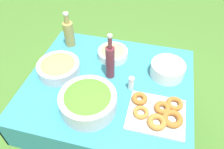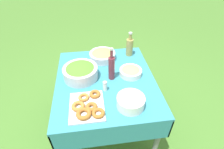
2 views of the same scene
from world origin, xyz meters
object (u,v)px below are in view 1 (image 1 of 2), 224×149
Objects in this scene: olive_oil_bottle at (69,33)px; plate_stack at (167,69)px; pasta_bowl at (113,53)px; fruit_bowl at (59,67)px; donut_platter at (158,113)px; salad_bowl at (88,101)px; wine_bottle at (110,61)px.

plate_stack is at bearing -11.48° from olive_oil_bottle.
pasta_bowl is 0.77× the size of fruit_bowl.
salad_bowl is at bearing -172.90° from donut_platter.
fruit_bowl is (-0.71, 0.19, 0.03)m from donut_platter.
salad_bowl is 1.00× the size of wine_bottle.
pasta_bowl is at bearing 130.74° from donut_platter.
fruit_bowl is (-0.35, -0.06, -0.08)m from wine_bottle.
fruit_bowl is (0.04, -0.32, -0.06)m from olive_oil_bottle.
olive_oil_bottle reaches higher than plate_stack.
wine_bottle reaches higher than fruit_bowl.
pasta_bowl is 0.42m from plate_stack.
salad_bowl is 0.50m from pasta_bowl.
plate_stack is 0.75m from fruit_bowl.
donut_platter is (0.41, 0.05, -0.05)m from salad_bowl.
plate_stack is at bearing -12.78° from pasta_bowl.
donut_platter is 1.50× the size of plate_stack.
donut_platter is at bearing -49.26° from pasta_bowl.
fruit_bowl is at bearing -141.93° from pasta_bowl.
donut_platter is 0.73m from fruit_bowl.
olive_oil_bottle is at bearing 145.80° from donut_platter.
salad_bowl reaches higher than pasta_bowl.
salad_bowl is at bearing -39.20° from fruit_bowl.
plate_stack reaches higher than pasta_bowl.
donut_platter is 1.02× the size of wine_bottle.
plate_stack is 0.79m from olive_oil_bottle.
pasta_bowl is at bearing 167.22° from plate_stack.
donut_platter is at bearing -34.20° from olive_oil_bottle.
wine_bottle reaches higher than pasta_bowl.
wine_bottle is at bearing 144.99° from donut_platter.
wine_bottle is at bearing -81.30° from pasta_bowl.
pasta_bowl is 0.59m from donut_platter.
fruit_bowl reaches higher than donut_platter.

